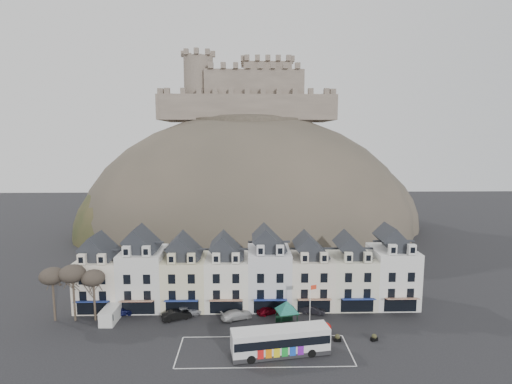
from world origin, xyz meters
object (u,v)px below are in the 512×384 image
(bus, at_px, (280,340))
(white_van, at_px, (111,314))
(bus_shelter, at_px, (287,306))
(car_navy, at_px, (119,311))
(flagpole, at_px, (310,305))
(car_white, at_px, (237,314))
(car_black, at_px, (177,315))
(car_charcoal, at_px, (312,310))
(red_buoy, at_px, (326,329))
(car_silver, at_px, (186,311))
(car_maroon, at_px, (269,310))

(bus, bearing_deg, white_van, 148.86)
(bus_shelter, bearing_deg, bus, -113.63)
(car_navy, bearing_deg, bus, -139.89)
(flagpole, relative_size, car_navy, 1.55)
(car_white, bearing_deg, bus, -173.67)
(car_black, height_order, car_charcoal, car_black)
(bus, relative_size, flagpole, 1.79)
(bus, bearing_deg, red_buoy, 25.26)
(white_van, height_order, car_silver, white_van)
(car_charcoal, bearing_deg, bus_shelter, 147.73)
(bus_shelter, relative_size, car_navy, 1.25)
(bus, relative_size, car_white, 2.63)
(car_maroon, bearing_deg, bus, 159.27)
(car_white, relative_size, car_charcoal, 1.21)
(red_buoy, relative_size, car_white, 0.40)
(car_black, distance_m, car_maroon, 14.04)
(bus, bearing_deg, car_black, 136.40)
(car_silver, bearing_deg, car_charcoal, -102.54)
(car_navy, xyz_separation_m, car_white, (18.23, -1.55, -0.08))
(flagpole, height_order, car_navy, flagpole)
(bus, xyz_separation_m, red_buoy, (6.67, 4.58, -0.95))
(red_buoy, bearing_deg, white_van, 170.37)
(flagpole, height_order, car_charcoal, flagpole)
(red_buoy, bearing_deg, bus_shelter, 146.88)
(bus, bearing_deg, car_silver, 130.23)
(flagpole, xyz_separation_m, white_van, (-29.24, 4.21, -2.98))
(car_navy, xyz_separation_m, car_charcoal, (30.00, 0.00, -0.13))
(car_black, xyz_separation_m, car_white, (9.03, -0.04, -0.03))
(car_charcoal, bearing_deg, car_silver, 107.16)
(bus, relative_size, car_charcoal, 3.18)
(bus, xyz_separation_m, car_maroon, (-0.85, 11.64, -1.31))
(car_silver, distance_m, car_maroon, 12.76)
(bus_shelter, xyz_separation_m, flagpole, (3.08, -2.22, 1.17))
(car_white, bearing_deg, red_buoy, -137.33)
(bus, xyz_separation_m, car_black, (-14.81, 10.13, -1.21))
(car_black, bearing_deg, white_van, 68.53)
(white_van, distance_m, car_charcoal, 30.60)
(car_black, bearing_deg, bus, -147.33)
(red_buoy, bearing_deg, car_silver, 160.81)
(car_navy, distance_m, car_black, 9.32)
(car_black, xyz_separation_m, car_silver, (1.20, 1.51, -0.07))
(white_van, distance_m, car_white, 18.78)
(car_navy, relative_size, car_black, 1.04)
(bus_shelter, relative_size, white_van, 1.20)
(car_maroon, bearing_deg, car_charcoal, -114.88)
(red_buoy, relative_size, car_charcoal, 0.49)
(flagpole, distance_m, white_van, 29.69)
(flagpole, bearing_deg, bus, -129.55)
(car_black, bearing_deg, car_charcoal, -108.80)
(car_silver, distance_m, car_charcoal, 19.60)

